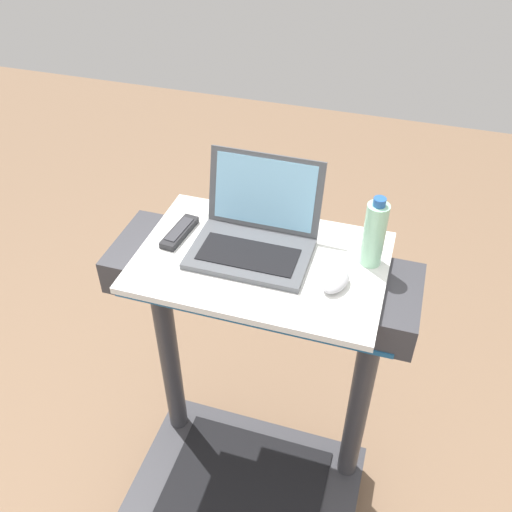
# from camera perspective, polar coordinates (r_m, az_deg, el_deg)

# --- Properties ---
(desk_board) EXTENTS (0.70, 0.47, 0.02)m
(desk_board) POSITION_cam_1_polar(r_m,az_deg,el_deg) (1.59, 0.53, -0.56)
(desk_board) COLOR white
(desk_board) RESTS_ON treadmill_base
(laptop) EXTENTS (0.34, 0.29, 0.24)m
(laptop) POSITION_cam_1_polar(r_m,az_deg,el_deg) (1.59, -0.10, 2.36)
(laptop) COLOR #515459
(laptop) RESTS_ON desk_board
(computer_mouse) EXTENTS (0.09, 0.11, 0.03)m
(computer_mouse) POSITION_cam_1_polar(r_m,az_deg,el_deg) (1.50, 8.11, -2.58)
(computer_mouse) COLOR #B2B2B7
(computer_mouse) RESTS_ON desk_board
(water_bottle) EXTENTS (0.06, 0.06, 0.21)m
(water_bottle) POSITION_cam_1_polar(r_m,az_deg,el_deg) (1.54, 11.91, 2.23)
(water_bottle) COLOR #9EDBB2
(water_bottle) RESTS_ON desk_board
(tv_remote) EXTENTS (0.06, 0.16, 0.02)m
(tv_remote) POSITION_cam_1_polar(r_m,az_deg,el_deg) (1.68, -7.77, 2.43)
(tv_remote) COLOR #232326
(tv_remote) RESTS_ON desk_board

